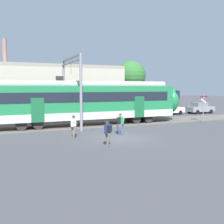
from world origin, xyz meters
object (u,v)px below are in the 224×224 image
(pedestrian_navy, at_px, (108,131))
(parked_car_grey, at_px, (200,108))
(crossing_signal, at_px, (203,103))
(pedestrian_green, at_px, (120,122))
(parked_car_white, at_px, (169,109))
(pedestrian_white, at_px, (74,125))

(pedestrian_navy, relative_size, parked_car_grey, 0.41)
(pedestrian_navy, xyz_separation_m, crossing_signal, (13.92, 6.95, 1.02))
(pedestrian_green, bearing_deg, parked_car_white, 41.50)
(pedestrian_navy, bearing_deg, parked_car_white, 44.14)
(parked_car_grey, bearing_deg, parked_car_white, 176.68)
(pedestrian_navy, distance_m, pedestrian_green, 4.27)
(pedestrian_navy, distance_m, crossing_signal, 15.59)
(pedestrian_white, xyz_separation_m, crossing_signal, (15.13, 3.32, 1.05))
(parked_car_white, height_order, crossing_signal, crossing_signal)
(pedestrian_green, bearing_deg, pedestrian_navy, -125.48)
(pedestrian_white, distance_m, crossing_signal, 15.53)
(crossing_signal, bearing_deg, parked_car_grey, 49.94)
(pedestrian_white, bearing_deg, pedestrian_green, -2.34)
(parked_car_grey, bearing_deg, pedestrian_white, -153.45)
(pedestrian_white, relative_size, parked_car_grey, 0.41)
(pedestrian_white, relative_size, pedestrian_navy, 1.00)
(pedestrian_green, xyz_separation_m, parked_car_grey, (17.60, 10.79, -0.21))
(parked_car_grey, bearing_deg, pedestrian_navy, -144.60)
(pedestrian_green, xyz_separation_m, parked_car_white, (12.52, 11.08, -0.21))
(crossing_signal, bearing_deg, pedestrian_navy, -153.48)
(pedestrian_white, distance_m, parked_car_white, 19.55)
(pedestrian_white, height_order, parked_car_white, pedestrian_white)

